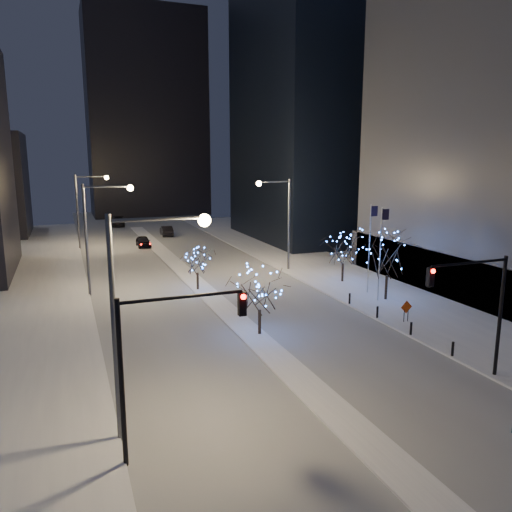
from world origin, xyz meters
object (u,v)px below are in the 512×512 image
holiday_tree_median_far (197,261)px  construction_sign (406,309)px  traffic_signal_east (480,299)px  traffic_signal_west (160,349)px  car_mid (166,231)px  street_lamp_w_near (138,295)px  street_lamp_east (281,212)px  holiday_tree_plaza_far (343,248)px  holiday_tree_plaza_near (388,255)px  holiday_tree_median_near (260,291)px  street_lamp_w_far (85,201)px  car_near (143,242)px  street_lamp_w_mid (98,223)px  car_far (118,222)px

holiday_tree_median_far → construction_sign: bearing=-50.4°
traffic_signal_east → holiday_tree_median_far: size_ratio=1.72×
traffic_signal_west → car_mid: size_ratio=1.49×
street_lamp_w_near → street_lamp_east: size_ratio=1.00×
street_lamp_w_near → holiday_tree_plaza_far: (22.60, 20.99, -3.03)m
holiday_tree_plaza_near → construction_sign: (-2.20, -5.61, -2.91)m
holiday_tree_plaza_far → holiday_tree_median_near: bearing=-140.1°
street_lamp_w_far → street_lamp_east: size_ratio=1.00×
street_lamp_w_far → holiday_tree_plaza_far: street_lamp_w_far is taller
traffic_signal_east → construction_sign: size_ratio=4.30×
street_lamp_east → car_near: bearing=119.8°
street_lamp_w_near → street_lamp_w_mid: 25.00m
traffic_signal_east → holiday_tree_median_far: (-9.44, 24.19, -1.91)m
car_far → holiday_tree_median_near: holiday_tree_median_near is taller
holiday_tree_plaza_near → holiday_tree_plaza_far: 6.94m
street_lamp_east → holiday_tree_median_far: size_ratio=2.46×
holiday_tree_median_far → holiday_tree_plaza_far: bearing=-8.8°
traffic_signal_west → holiday_tree_plaza_far: (22.10, 23.00, -1.29)m
holiday_tree_plaza_near → construction_sign: 6.69m
car_mid → holiday_tree_median_near: holiday_tree_median_near is taller
traffic_signal_west → traffic_signal_east: 17.41m
holiday_tree_plaza_near → street_lamp_w_mid: bearing=154.4°
street_lamp_east → holiday_tree_plaza_far: bearing=-62.9°
street_lamp_w_near → holiday_tree_median_near: bearing=46.6°
holiday_tree_median_near → street_lamp_east: bearing=62.0°
street_lamp_east → car_near: street_lamp_east is taller
traffic_signal_east → construction_sign: bearing=73.9°
street_lamp_w_mid → car_mid: street_lamp_w_mid is taller
holiday_tree_plaza_far → construction_sign: size_ratio=3.17×
street_lamp_w_far → holiday_tree_median_near: street_lamp_w_far is taller
car_mid → construction_sign: construction_sign is taller
car_near → street_lamp_east: bearing=-59.5°
street_lamp_w_far → holiday_tree_median_near: (9.44, -40.02, -3.25)m
traffic_signal_west → car_far: (5.77, 73.64, -3.97)m
street_lamp_w_near → street_lamp_east: (19.02, 28.00, -0.05)m
street_lamp_w_mid → holiday_tree_median_near: street_lamp_w_mid is taller
car_far → holiday_tree_median_near: size_ratio=1.15×
construction_sign → car_far: bearing=102.0°
street_lamp_w_mid → street_lamp_w_near: bearing=-90.0°
car_mid → car_far: (-5.95, 14.11, 0.02)m
construction_sign → car_near: bearing=107.6°
traffic_signal_east → street_lamp_w_mid: bearing=124.5°
holiday_tree_plaza_near → construction_sign: bearing=-111.4°
street_lamp_w_near → holiday_tree_plaza_near: (22.80, 14.08, -2.46)m
car_far → holiday_tree_median_near: bearing=-80.7°
construction_sign → street_lamp_east: bearing=93.8°
car_mid → construction_sign: bearing=103.1°
holiday_tree_median_far → holiday_tree_plaza_near: (14.37, -9.11, 1.20)m
street_lamp_east → street_lamp_w_far: bearing=130.8°
street_lamp_w_far → street_lamp_east: 29.08m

